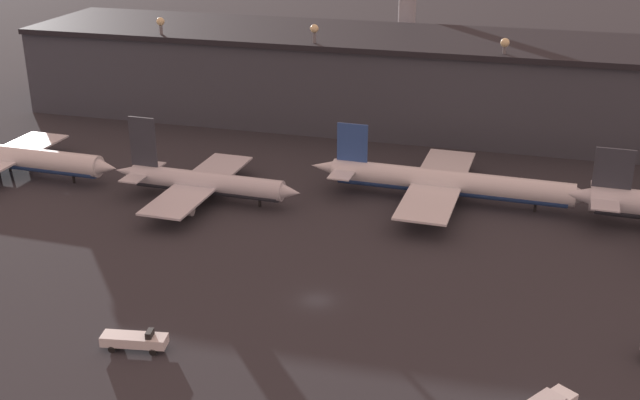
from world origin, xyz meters
The scene contains 9 objects.
ground centered at (0.00, 0.00, 0.00)m, with size 600.00×600.00×0.00m, color #2D2D33.
terminal_building centered at (0.00, 83.37, 10.06)m, with size 180.12×31.97×20.05m.
airplane_0 centered at (-69.23, 30.43, 3.62)m, with size 46.13×30.85×14.22m.
airplane_1 centered at (-28.75, 28.87, 3.25)m, with size 35.44×30.91×14.10m.
airplane_2 centered at (12.33, 39.51, 3.52)m, with size 49.99×35.40×12.63m.
service_vehicle_1 centered at (-18.00, -17.45, 1.32)m, with size 8.24×3.49×2.77m.
lamp_post_0 centered at (-55.60, 70.37, 15.22)m, with size 1.80×1.80×23.76m.
lamp_post_1 centered at (-20.37, 70.37, 15.33)m, with size 1.80×1.80×23.96m.
lamp_post_2 centered at (18.76, 70.37, 14.88)m, with size 1.80×1.80×23.15m.
Camera 1 is at (25.87, -91.41, 54.29)m, focal length 45.00 mm.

